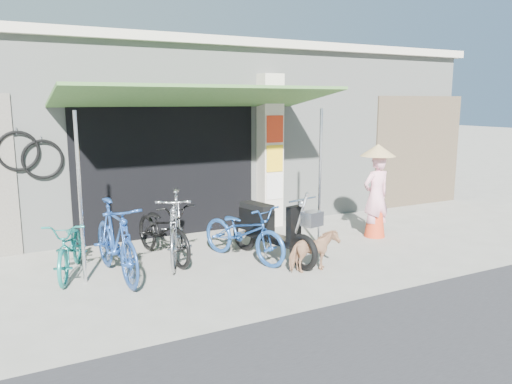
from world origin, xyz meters
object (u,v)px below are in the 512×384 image
bike_teal (71,247)px  bike_black (163,230)px  bike_silver (176,227)px  bike_navy (244,232)px  street_dog (314,251)px  nun (376,191)px  moped (270,229)px  bike_blue (116,240)px

bike_teal → bike_black: bike_black is taller
bike_silver → bike_navy: size_ratio=1.08×
street_dog → bike_silver: bearing=51.7°
bike_navy → nun: nun is taller
street_dog → nun: nun is taller
bike_navy → moped: moped is taller
bike_teal → moped: bearing=4.4°
bike_blue → bike_silver: (0.99, 0.34, 0.00)m
bike_teal → moped: size_ratio=0.84×
moped → bike_black: bearing=138.2°
bike_silver → bike_teal: bearing=-161.5°
nun → street_dog: bearing=26.9°
bike_blue → bike_navy: 1.97m
bike_black → bike_navy: (1.11, -0.63, -0.02)m
street_dog → moped: moped is taller
bike_black → bike_silver: (0.14, -0.21, 0.08)m
bike_blue → nun: nun is taller
bike_teal → street_dog: bearing=-7.6°
bike_black → moped: moped is taller
bike_silver → moped: (1.36, -0.59, -0.06)m
bike_silver → moped: 1.48m
bike_teal → bike_blue: bearing=-20.3°
bike_teal → bike_black: size_ratio=0.88×
nun → bike_blue: bearing=-0.3°
bike_teal → nun: size_ratio=0.92×
nun → bike_black: bearing=-8.3°
bike_black → nun: bearing=-16.1°
bike_silver → moped: bike_silver is taller
bike_blue → nun: (4.72, 0.04, 0.30)m
bike_silver → moped: size_ratio=0.98×
bike_black → street_dog: bike_black is taller
street_dog → bike_black: bearing=50.0°
bike_teal → bike_black: (1.40, 0.12, 0.05)m
moped → nun: bearing=-7.0°
bike_silver → bike_navy: 1.07m
nun → bike_navy: bearing=1.7°
bike_blue → bike_black: 1.02m
bike_silver → nun: (3.74, -0.30, 0.30)m
bike_teal → bike_blue: bike_blue is taller
bike_navy → moped: 0.42m
bike_blue → street_dog: bearing=-27.0°
bike_navy → street_dog: size_ratio=2.33×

